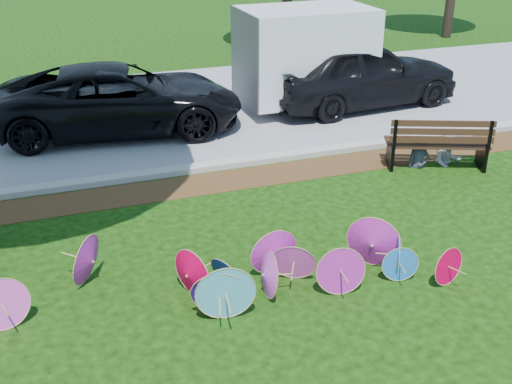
% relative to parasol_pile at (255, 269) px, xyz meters
% --- Properties ---
extents(ground, '(90.00, 90.00, 0.00)m').
position_rel_parasol_pile_xyz_m(ground, '(-0.00, -0.65, -0.37)').
color(ground, black).
rests_on(ground, ground).
extents(mulch_strip, '(90.00, 1.00, 0.01)m').
position_rel_parasol_pile_xyz_m(mulch_strip, '(-0.00, 3.85, -0.36)').
color(mulch_strip, '#472D16').
rests_on(mulch_strip, ground).
extents(curb, '(90.00, 0.30, 0.12)m').
position_rel_parasol_pile_xyz_m(curb, '(-0.00, 4.55, -0.31)').
color(curb, '#B7B5AD').
rests_on(curb, ground).
extents(street, '(90.00, 8.00, 0.01)m').
position_rel_parasol_pile_xyz_m(street, '(-0.00, 8.70, -0.36)').
color(street, gray).
rests_on(street, ground).
extents(parasol_pile, '(6.73, 2.25, 0.85)m').
position_rel_parasol_pile_xyz_m(parasol_pile, '(0.00, 0.00, 0.00)').
color(parasol_pile, '#BC26A5').
rests_on(parasol_pile, ground).
extents(black_van, '(5.99, 3.33, 1.58)m').
position_rel_parasol_pile_xyz_m(black_van, '(-0.71, 7.50, 0.42)').
color(black_van, black).
rests_on(black_van, ground).
extents(dark_pickup, '(5.42, 2.56, 1.79)m').
position_rel_parasol_pile_xyz_m(dark_pickup, '(5.57, 7.42, 0.53)').
color(dark_pickup, black).
rests_on(dark_pickup, ground).
extents(cargo_trailer, '(3.27, 2.07, 2.89)m').
position_rel_parasol_pile_xyz_m(cargo_trailer, '(4.11, 7.75, 1.07)').
color(cargo_trailer, white).
rests_on(cargo_trailer, ground).
extents(park_bench, '(2.25, 1.52, 1.10)m').
position_rel_parasol_pile_xyz_m(park_bench, '(5.08, 3.16, 0.18)').
color(park_bench, black).
rests_on(park_bench, ground).
extents(person_left, '(0.53, 0.45, 1.24)m').
position_rel_parasol_pile_xyz_m(person_left, '(4.73, 3.21, 0.25)').
color(person_left, '#3B4150').
rests_on(person_left, ground).
extents(person_right, '(0.73, 0.62, 1.34)m').
position_rel_parasol_pile_xyz_m(person_right, '(5.43, 3.21, 0.30)').
color(person_right, silver).
rests_on(person_right, ground).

